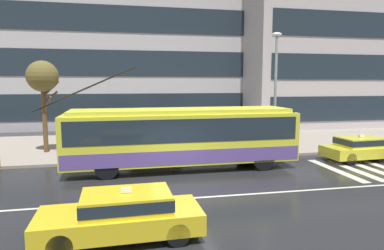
{
  "coord_description": "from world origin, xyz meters",
  "views": [
    {
      "loc": [
        -2.26,
        -12.89,
        4.16
      ],
      "look_at": [
        1.13,
        3.92,
        2.04
      ],
      "focal_mm": 31.75,
      "sensor_mm": 36.0,
      "label": 1
    }
  ],
  "objects_px": {
    "trolleybus": "(182,136)",
    "taxi_oncoming_near": "(123,213)",
    "taxi_ahead_of_bus": "(362,147)",
    "street_tree_bare": "(43,79)",
    "street_lamp": "(276,82)",
    "pedestrian_approaching_curb": "(147,130)",
    "bus_shelter": "(156,121)",
    "pedestrian_at_shelter": "(134,126)"
  },
  "relations": [
    {
      "from": "pedestrian_at_shelter",
      "to": "street_lamp",
      "type": "xyz_separation_m",
      "value": [
        8.26,
        -1.3,
        2.56
      ]
    },
    {
      "from": "taxi_ahead_of_bus",
      "to": "pedestrian_approaching_curb",
      "type": "xyz_separation_m",
      "value": [
        -11.4,
        2.5,
        0.94
      ]
    },
    {
      "from": "taxi_oncoming_near",
      "to": "bus_shelter",
      "type": "bearing_deg",
      "value": 79.75
    },
    {
      "from": "trolleybus",
      "to": "taxi_oncoming_near",
      "type": "bearing_deg",
      "value": -111.82
    },
    {
      "from": "taxi_oncoming_near",
      "to": "pedestrian_at_shelter",
      "type": "bearing_deg",
      "value": 86.74
    },
    {
      "from": "street_lamp",
      "to": "pedestrian_approaching_curb",
      "type": "bearing_deg",
      "value": -177.34
    },
    {
      "from": "trolleybus",
      "to": "pedestrian_at_shelter",
      "type": "relative_size",
      "value": 6.25
    },
    {
      "from": "pedestrian_at_shelter",
      "to": "pedestrian_approaching_curb",
      "type": "xyz_separation_m",
      "value": [
        0.67,
        -1.65,
        -0.03
      ]
    },
    {
      "from": "pedestrian_at_shelter",
      "to": "street_tree_bare",
      "type": "relative_size",
      "value": 0.37
    },
    {
      "from": "taxi_ahead_of_bus",
      "to": "bus_shelter",
      "type": "relative_size",
      "value": 1.24
    },
    {
      "from": "pedestrian_approaching_curb",
      "to": "pedestrian_at_shelter",
      "type": "bearing_deg",
      "value": 112.16
    },
    {
      "from": "trolleybus",
      "to": "street_lamp",
      "type": "height_order",
      "value": "street_lamp"
    },
    {
      "from": "trolleybus",
      "to": "taxi_oncoming_near",
      "type": "relative_size",
      "value": 2.8
    },
    {
      "from": "street_tree_bare",
      "to": "pedestrian_approaching_curb",
      "type": "bearing_deg",
      "value": -23.66
    },
    {
      "from": "taxi_ahead_of_bus",
      "to": "pedestrian_approaching_curb",
      "type": "relative_size",
      "value": 2.31
    },
    {
      "from": "street_tree_bare",
      "to": "taxi_oncoming_near",
      "type": "bearing_deg",
      "value": -69.73
    },
    {
      "from": "trolleybus",
      "to": "pedestrian_approaching_curb",
      "type": "bearing_deg",
      "value": 122.88
    },
    {
      "from": "taxi_oncoming_near",
      "to": "street_lamp",
      "type": "distance_m",
      "value": 13.73
    },
    {
      "from": "bus_shelter",
      "to": "pedestrian_at_shelter",
      "type": "xyz_separation_m",
      "value": [
        -1.28,
        0.58,
        -0.33
      ]
    },
    {
      "from": "taxi_oncoming_near",
      "to": "bus_shelter",
      "type": "xyz_separation_m",
      "value": [
        1.91,
        10.56,
        1.31
      ]
    },
    {
      "from": "taxi_oncoming_near",
      "to": "pedestrian_approaching_curb",
      "type": "bearing_deg",
      "value": 82.15
    },
    {
      "from": "taxi_oncoming_near",
      "to": "street_tree_bare",
      "type": "xyz_separation_m",
      "value": [
        -4.43,
        12.0,
        3.72
      ]
    },
    {
      "from": "street_lamp",
      "to": "street_tree_bare",
      "type": "xyz_separation_m",
      "value": [
        -13.33,
        2.16,
        0.19
      ]
    },
    {
      "from": "bus_shelter",
      "to": "pedestrian_approaching_curb",
      "type": "relative_size",
      "value": 1.86
    },
    {
      "from": "trolleybus",
      "to": "taxi_oncoming_near",
      "type": "height_order",
      "value": "trolleybus"
    },
    {
      "from": "trolleybus",
      "to": "pedestrian_at_shelter",
      "type": "height_order",
      "value": "trolleybus"
    },
    {
      "from": "pedestrian_at_shelter",
      "to": "pedestrian_approaching_curb",
      "type": "height_order",
      "value": "pedestrian_at_shelter"
    },
    {
      "from": "trolleybus",
      "to": "pedestrian_approaching_curb",
      "type": "distance_m",
      "value": 2.83
    },
    {
      "from": "trolleybus",
      "to": "taxi_ahead_of_bus",
      "type": "relative_size",
      "value": 2.77
    },
    {
      "from": "trolleybus",
      "to": "street_tree_bare",
      "type": "distance_m",
      "value": 9.2
    },
    {
      "from": "taxi_ahead_of_bus",
      "to": "trolleybus",
      "type": "bearing_deg",
      "value": 179.27
    },
    {
      "from": "street_tree_bare",
      "to": "street_lamp",
      "type": "bearing_deg",
      "value": -9.21
    },
    {
      "from": "pedestrian_approaching_curb",
      "to": "street_tree_bare",
      "type": "height_order",
      "value": "street_tree_bare"
    },
    {
      "from": "taxi_oncoming_near",
      "to": "pedestrian_approaching_curb",
      "type": "height_order",
      "value": "pedestrian_approaching_curb"
    },
    {
      "from": "taxi_oncoming_near",
      "to": "street_tree_bare",
      "type": "height_order",
      "value": "street_tree_bare"
    },
    {
      "from": "taxi_ahead_of_bus",
      "to": "bus_shelter",
      "type": "height_order",
      "value": "bus_shelter"
    },
    {
      "from": "street_lamp",
      "to": "pedestrian_at_shelter",
      "type": "bearing_deg",
      "value": 171.06
    },
    {
      "from": "pedestrian_approaching_curb",
      "to": "street_lamp",
      "type": "height_order",
      "value": "street_lamp"
    },
    {
      "from": "taxi_ahead_of_bus",
      "to": "street_tree_bare",
      "type": "relative_size",
      "value": 0.83
    },
    {
      "from": "pedestrian_at_shelter",
      "to": "trolleybus",
      "type": "bearing_deg",
      "value": -61.26
    },
    {
      "from": "street_lamp",
      "to": "taxi_oncoming_near",
      "type": "bearing_deg",
      "value": -132.14
    },
    {
      "from": "bus_shelter",
      "to": "pedestrian_approaching_curb",
      "type": "height_order",
      "value": "bus_shelter"
    }
  ]
}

